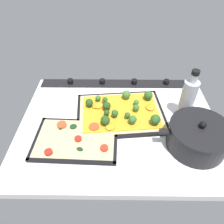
{
  "coord_description": "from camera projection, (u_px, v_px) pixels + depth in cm",
  "views": [
    {
      "loc": [
        2.26,
        60.94,
        62.38
      ],
      "look_at": [
        2.92,
        -0.54,
        5.52
      ],
      "focal_mm": 33.42,
      "sensor_mm": 36.0,
      "label": 1
    }
  ],
  "objects": [
    {
      "name": "cooking_pot",
      "position": [
        198.0,
        136.0,
        0.75
      ],
      "size": [
        28.52,
        21.75,
        12.19
      ],
      "color": "black",
      "rests_on": "ground_plane"
    },
    {
      "name": "baking_tray_front",
      "position": [
        120.0,
        114.0,
        0.91
      ],
      "size": [
        39.75,
        31.06,
        1.3
      ],
      "color": "black",
      "rests_on": "ground_plane"
    },
    {
      "name": "stove_control_panel",
      "position": [
        118.0,
        83.0,
        1.07
      ],
      "size": [
        78.81,
        7.0,
        2.6
      ],
      "color": "black",
      "rests_on": "ground_plane"
    },
    {
      "name": "veggie_pizza_back",
      "position": [
        76.0,
        138.0,
        0.79
      ],
      "size": [
        29.87,
        19.92,
        1.9
      ],
      "color": "tan",
      "rests_on": "baking_tray_back"
    },
    {
      "name": "ground_plane",
      "position": [
        119.0,
        125.0,
        0.88
      ],
      "size": [
        82.09,
        62.81,
        3.0
      ],
      "primitive_type": "cube",
      "color": "white"
    },
    {
      "name": "oil_bottle",
      "position": [
        187.0,
        99.0,
        0.84
      ],
      "size": [
        5.93,
        5.93,
        22.41
      ],
      "color": "#B7BCC6",
      "rests_on": "ground_plane"
    },
    {
      "name": "baking_tray_back",
      "position": [
        76.0,
        140.0,
        0.8
      ],
      "size": [
        32.36,
        22.4,
        1.3
      ],
      "color": "black",
      "rests_on": "ground_plane"
    },
    {
      "name": "broccoli_pizza",
      "position": [
        121.0,
        111.0,
        0.89
      ],
      "size": [
        37.13,
        28.43,
        6.04
      ],
      "color": "#D3B77F",
      "rests_on": "baking_tray_front"
    }
  ]
}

